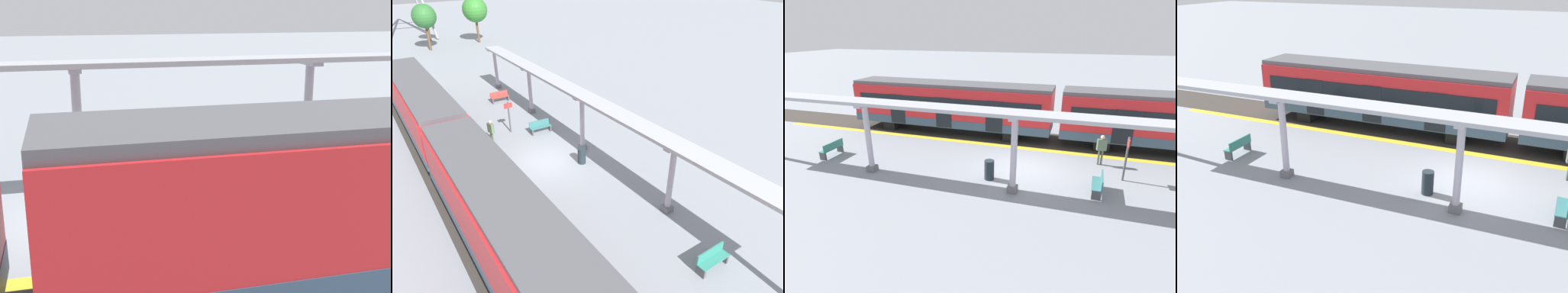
{
  "view_description": "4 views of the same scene",
  "coord_description": "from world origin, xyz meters",
  "views": [
    {
      "loc": [
        -12.57,
        0.47,
        5.23
      ],
      "look_at": [
        0.23,
        -2.81,
        1.66
      ],
      "focal_mm": 47.87,
      "sensor_mm": 36.0,
      "label": 1
    },
    {
      "loc": [
        -7.91,
        -16.25,
        10.78
      ],
      "look_at": [
        2.16,
        -1.31,
        1.01
      ],
      "focal_mm": 32.54,
      "sensor_mm": 36.0,
      "label": 2
    },
    {
      "loc": [
        15.01,
        2.51,
        6.84
      ],
      "look_at": [
        1.26,
        -1.87,
        1.43
      ],
      "focal_mm": 28.65,
      "sensor_mm": 36.0,
      "label": 3
    },
    {
      "loc": [
        16.51,
        2.75,
        8.26
      ],
      "look_at": [
        1.22,
        -3.86,
        1.39
      ],
      "focal_mm": 39.32,
      "sensor_mm": 36.0,
      "label": 4
    }
  ],
  "objects": [
    {
      "name": "ground_plane",
      "position": [
        0.0,
        0.0,
        0.0
      ],
      "size": [
        176.0,
        176.0,
        0.0
      ],
      "primitive_type": "plane",
      "color": "gray"
    },
    {
      "name": "canopy_pillar_second",
      "position": [
        2.72,
        -7.24,
        1.8
      ],
      "size": [
        1.1,
        0.44,
        3.54
      ],
      "color": "slate",
      "rests_on": "ground"
    },
    {
      "name": "tactile_edge_strip",
      "position": [
        -2.93,
        0.0,
        0.0
      ],
      "size": [
        0.48,
        36.77,
        0.01
      ],
      "primitive_type": "cube",
      "color": "yellow",
      "rests_on": "ground"
    },
    {
      "name": "trash_bin",
      "position": [
        1.79,
        -1.24,
        0.49
      ],
      "size": [
        0.48,
        0.48,
        0.97
      ],
      "primitive_type": "cylinder",
      "color": "#202C32",
      "rests_on": "ground"
    },
    {
      "name": "canopy_pillar_third",
      "position": [
        2.72,
        0.12,
        1.8
      ],
      "size": [
        1.1,
        0.44,
        3.54
      ],
      "color": "slate",
      "rests_on": "ground"
    },
    {
      "name": "canopy_beam",
      "position": [
        2.72,
        -0.0,
        3.62
      ],
      "size": [
        1.2,
        29.34,
        0.16
      ],
      "primitive_type": "cube",
      "color": "#A8AAB2",
      "rests_on": "canopy_pillar_nearest"
    }
  ]
}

